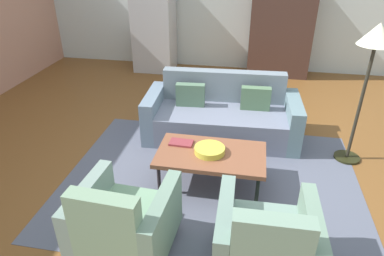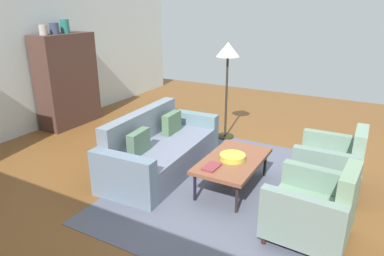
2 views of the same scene
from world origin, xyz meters
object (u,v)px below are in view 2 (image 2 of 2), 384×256
object	(u,v)px
coffee_table	(233,161)
vase_tall	(43,30)
cabinet	(67,80)
floor_lamp	(228,59)
armchair_right	(333,165)
book_stack	(212,167)
couch	(158,151)
armchair_left	(316,211)
fruit_bowl	(233,157)
vase_small	(65,26)
vase_round	(54,28)

from	to	relation	value
coffee_table	vase_tall	world-z (taller)	vase_tall
cabinet	floor_lamp	xyz separation A→B (m)	(0.82, -3.07, 0.54)
armchair_right	book_stack	world-z (taller)	armchair_right
couch	armchair_right	world-z (taller)	armchair_right
armchair_left	vase_tall	size ratio (longest dim) A/B	4.89
fruit_bowl	vase_small	xyz separation A→B (m)	(0.96, 3.90, 1.47)
vase_tall	floor_lamp	distance (m)	3.33
fruit_bowl	couch	bearing A→B (deg)	89.39
vase_tall	vase_round	bearing A→B (deg)	0.00
fruit_bowl	vase_tall	xyz separation A→B (m)	(0.46, 3.90, 1.44)
armchair_left	floor_lamp	size ratio (longest dim) A/B	0.51
vase_round	couch	bearing A→B (deg)	-104.46
armchair_right	vase_tall	world-z (taller)	vase_tall
vase_tall	vase_small	bearing A→B (deg)	0.00
vase_small	armchair_left	bearing A→B (deg)	-107.00
cabinet	vase_round	size ratio (longest dim) A/B	8.87
cabinet	vase_tall	size ratio (longest dim) A/B	9.99
cabinet	vase_round	xyz separation A→B (m)	(-0.15, -0.00, 1.00)
book_stack	floor_lamp	bearing A→B (deg)	19.05
fruit_bowl	vase_round	distance (m)	4.23
fruit_bowl	vase_tall	bearing A→B (deg)	83.23
armchair_left	fruit_bowl	world-z (taller)	armchair_left
couch	armchair_left	world-z (taller)	armchair_left
vase_tall	vase_small	xyz separation A→B (m)	(0.50, 0.00, 0.04)
coffee_table	vase_small	world-z (taller)	vase_small
fruit_bowl	armchair_right	bearing A→B (deg)	-62.07
armchair_left	vase_small	distance (m)	5.53
vase_tall	book_stack	bearing A→B (deg)	-102.16
fruit_bowl	vase_small	size ratio (longest dim) A/B	1.33
fruit_bowl	vase_round	world-z (taller)	vase_round
fruit_bowl	floor_lamp	distance (m)	2.12
couch	coffee_table	size ratio (longest dim) A/B	1.78
vase_round	floor_lamp	bearing A→B (deg)	-72.47
coffee_table	cabinet	xyz separation A→B (m)	(0.85, 3.91, 0.52)
couch	vase_small	size ratio (longest dim) A/B	8.42
coffee_table	fruit_bowl	size ratio (longest dim) A/B	3.54
vase_tall	couch	bearing A→B (deg)	-99.42
couch	coffee_table	bearing A→B (deg)	87.47
cabinet	armchair_left	bearing A→B (deg)	-105.95
armchair_left	fruit_bowl	size ratio (longest dim) A/B	2.60
coffee_table	vase_round	bearing A→B (deg)	79.88
couch	floor_lamp	distance (m)	2.06
armchair_left	floor_lamp	bearing A→B (deg)	44.65
vase_round	floor_lamp	size ratio (longest dim) A/B	0.12
coffee_table	vase_small	distance (m)	4.30
couch	cabinet	distance (m)	2.92
vase_round	vase_small	size ratio (longest dim) A/B	0.80
couch	book_stack	bearing A→B (deg)	68.33
armchair_left	book_stack	bearing A→B (deg)	82.87
coffee_table	cabinet	distance (m)	4.03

